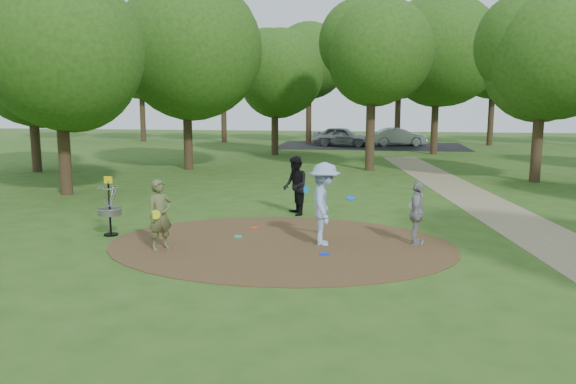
# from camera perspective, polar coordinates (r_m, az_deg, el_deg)

# --- Properties ---
(ground) EXTENTS (100.00, 100.00, 0.00)m
(ground) POSITION_cam_1_polar(r_m,az_deg,el_deg) (13.61, -0.76, -5.39)
(ground) COLOR #2D5119
(ground) RESTS_ON ground
(dirt_clearing) EXTENTS (8.40, 8.40, 0.02)m
(dirt_clearing) POSITION_cam_1_polar(r_m,az_deg,el_deg) (13.61, -0.76, -5.35)
(dirt_clearing) COLOR #47301C
(dirt_clearing) RESTS_ON ground
(footpath) EXTENTS (7.55, 39.89, 0.01)m
(footpath) POSITION_cam_1_polar(r_m,az_deg,el_deg) (15.98, 24.25, -3.98)
(footpath) COLOR #8C7A5B
(footpath) RESTS_ON ground
(parking_lot) EXTENTS (14.00, 8.00, 0.01)m
(parking_lot) POSITION_cam_1_polar(r_m,az_deg,el_deg) (43.12, 8.43, 4.66)
(parking_lot) COLOR black
(parking_lot) RESTS_ON ground
(player_observer_with_disc) EXTENTS (0.69, 0.72, 1.65)m
(player_observer_with_disc) POSITION_cam_1_polar(r_m,az_deg,el_deg) (13.33, -12.87, -2.29)
(player_observer_with_disc) COLOR #595F37
(player_observer_with_disc) RESTS_ON ground
(player_throwing_with_disc) EXTENTS (1.18, 1.36, 2.00)m
(player_throwing_with_disc) POSITION_cam_1_polar(r_m,az_deg,el_deg) (13.43, 3.71, -1.23)
(player_throwing_with_disc) COLOR #95AEDF
(player_throwing_with_disc) RESTS_ON ground
(player_walking_with_disc) EXTENTS (0.97, 1.07, 1.79)m
(player_walking_with_disc) POSITION_cam_1_polar(r_m,az_deg,el_deg) (16.94, 0.75, 0.63)
(player_walking_with_disc) COLOR black
(player_walking_with_disc) RESTS_ON ground
(player_waiting_with_disc) EXTENTS (0.50, 0.94, 1.53)m
(player_waiting_with_disc) POSITION_cam_1_polar(r_m,az_deg,el_deg) (13.80, 12.97, -2.16)
(player_waiting_with_disc) COLOR #949496
(player_waiting_with_disc) RESTS_ON ground
(disc_ground_cyan) EXTENTS (0.22, 0.22, 0.02)m
(disc_ground_cyan) POSITION_cam_1_polar(r_m,az_deg,el_deg) (14.36, -5.09, -4.52)
(disc_ground_cyan) COLOR #18B0C5
(disc_ground_cyan) RESTS_ON dirt_clearing
(disc_ground_blue) EXTENTS (0.22, 0.22, 0.02)m
(disc_ground_blue) POSITION_cam_1_polar(r_m,az_deg,el_deg) (12.76, 3.73, -6.28)
(disc_ground_blue) COLOR #0D2AE6
(disc_ground_blue) RESTS_ON dirt_clearing
(disc_ground_red) EXTENTS (0.22, 0.22, 0.02)m
(disc_ground_red) POSITION_cam_1_polar(r_m,az_deg,el_deg) (15.29, -3.45, -3.65)
(disc_ground_red) COLOR red
(disc_ground_red) RESTS_ON dirt_clearing
(car_left) EXTENTS (4.50, 2.33, 1.46)m
(car_left) POSITION_cam_1_polar(r_m,az_deg,el_deg) (42.60, 5.54, 5.64)
(car_left) COLOR #939499
(car_left) RESTS_ON ground
(car_right) EXTENTS (4.34, 2.20, 1.37)m
(car_right) POSITION_cam_1_polar(r_m,az_deg,el_deg) (43.57, 11.15, 5.52)
(car_right) COLOR #9B9EA2
(car_right) RESTS_ON ground
(disc_golf_basket) EXTENTS (0.63, 0.63, 1.54)m
(disc_golf_basket) POSITION_cam_1_polar(r_m,az_deg,el_deg) (15.08, -17.70, -0.98)
(disc_golf_basket) COLOR black
(disc_golf_basket) RESTS_ON ground
(tree_ring) EXTENTS (37.39, 46.15, 9.66)m
(tree_ring) POSITION_cam_1_polar(r_m,az_deg,el_deg) (22.48, 4.35, 14.02)
(tree_ring) COLOR #332316
(tree_ring) RESTS_ON ground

